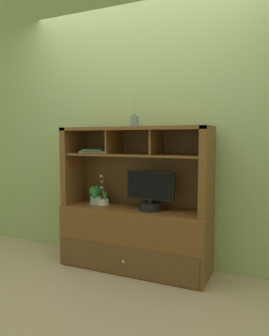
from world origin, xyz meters
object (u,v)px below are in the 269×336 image
(media_console, at_px, (135,223))
(tv_monitor, at_px, (150,194))
(diffuser_bottle, at_px, (135,121))
(potted_orchid, at_px, (103,201))
(potted_fern, at_px, (96,195))
(magazine_stack_left, at_px, (96,151))

(media_console, relative_size, tv_monitor, 3.14)
(media_console, distance_m, diffuser_bottle, 0.94)
(potted_orchid, relative_size, diffuser_bottle, 1.06)
(potted_fern, height_order, diffuser_bottle, diffuser_bottle)
(magazine_stack_left, bearing_deg, potted_orchid, -14.74)
(diffuser_bottle, bearing_deg, potted_orchid, 179.43)
(potted_fern, distance_m, magazine_stack_left, 0.43)
(magazine_stack_left, xyz_separation_m, diffuser_bottle, (0.42, -0.03, 0.28))
(media_console, bearing_deg, tv_monitor, -14.91)
(tv_monitor, height_order, magazine_stack_left, magazine_stack_left)
(potted_orchid, distance_m, potted_fern, 0.10)
(diffuser_bottle, bearing_deg, magazine_stack_left, 176.52)
(tv_monitor, xyz_separation_m, magazine_stack_left, (-0.59, 0.07, 0.37))
(media_console, xyz_separation_m, potted_orchid, (-0.33, 0.00, 0.19))
(tv_monitor, xyz_separation_m, potted_orchid, (-0.51, 0.05, -0.11))
(tv_monitor, height_order, diffuser_bottle, diffuser_bottle)
(magazine_stack_left, bearing_deg, diffuser_bottle, -3.48)
(magazine_stack_left, bearing_deg, media_console, -3.25)
(potted_fern, bearing_deg, tv_monitor, -4.12)
(potted_orchid, bearing_deg, media_console, -0.29)
(tv_monitor, bearing_deg, media_console, 165.09)
(potted_orchid, xyz_separation_m, magazine_stack_left, (-0.08, 0.02, 0.48))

